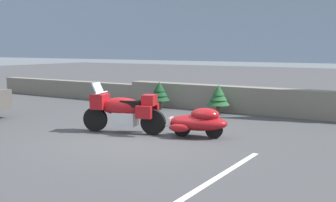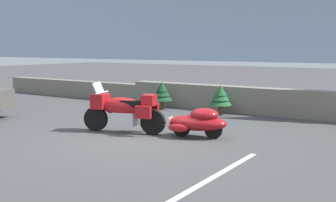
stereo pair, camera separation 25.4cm
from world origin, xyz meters
name	(u,v)px [view 1 (the left image)]	position (x,y,z in m)	size (l,w,h in m)	color
ground_plane	(134,140)	(0.00, 0.00, 0.00)	(80.00, 80.00, 0.00)	#424244
stone_guard_wall	(244,101)	(0.67, 5.50, 0.42)	(24.00, 0.58, 0.91)	slate
touring_motorcycle	(123,110)	(-0.73, 0.50, 0.62)	(2.26, 1.12, 1.33)	black
car_shaped_trailer	(198,121)	(1.22, 1.06, 0.41)	(2.22, 1.09, 0.76)	black
pine_sapling_near	(159,92)	(-2.26, 4.57, 0.64)	(0.77, 0.77, 1.02)	brown
pine_sapling_farther	(218,96)	(0.09, 4.64, 0.63)	(0.77, 0.77, 1.01)	brown
parking_stripe_marker	(220,175)	(3.01, -1.50, 0.00)	(0.12, 3.60, 0.01)	silver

